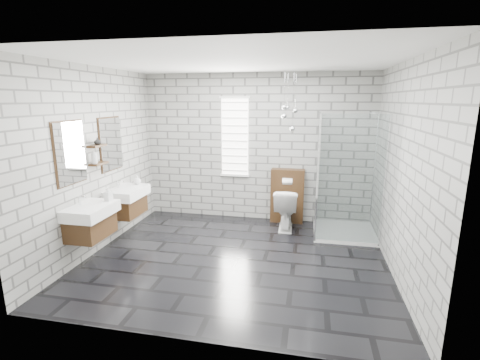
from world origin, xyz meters
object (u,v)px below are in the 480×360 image
(vanity_right, at_px, (125,194))
(toilet, at_px, (286,208))
(shower_enclosure, at_px, (340,207))
(cistern_panel, at_px, (287,196))
(vanity_left, at_px, (88,212))

(vanity_right, height_order, toilet, vanity_right)
(shower_enclosure, bearing_deg, toilet, 168.52)
(shower_enclosure, distance_m, toilet, 0.93)
(cistern_panel, xyz_separation_m, shower_enclosure, (0.90, -0.52, 0.00))
(vanity_left, height_order, toilet, vanity_left)
(cistern_panel, bearing_deg, toilet, -90.00)
(cistern_panel, bearing_deg, vanity_left, -137.94)
(vanity_right, distance_m, cistern_panel, 2.84)
(vanity_right, distance_m, shower_enclosure, 3.51)
(toilet, bearing_deg, vanity_left, 35.82)
(cistern_panel, relative_size, toilet, 1.39)
(shower_enclosure, bearing_deg, cistern_panel, 150.12)
(cistern_panel, distance_m, toilet, 0.36)
(vanity_right, height_order, cistern_panel, vanity_right)
(vanity_right, bearing_deg, vanity_left, -90.00)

